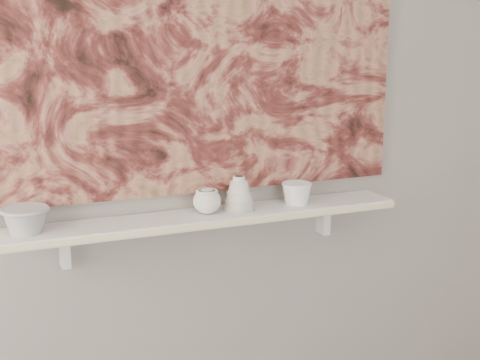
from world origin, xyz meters
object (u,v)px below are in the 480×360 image
painting (200,34)px  bowl_grey (25,220)px  shelf (210,217)px  cup_cream (207,201)px  bell_vessel (239,193)px  bowl_white (297,193)px

painting → bowl_grey: size_ratio=9.90×
shelf → bowl_grey: size_ratio=9.24×
cup_cream → bell_vessel: size_ratio=0.79×
cup_cream → bell_vessel: (0.12, 0.00, 0.02)m
bowl_grey → bell_vessel: 0.72m
painting → bowl_white: bearing=-13.4°
painting → bell_vessel: bearing=-36.1°
shelf → cup_cream: (-0.01, 0.00, 0.06)m
shelf → cup_cream: cup_cream is taller
cup_cream → bell_vessel: 0.12m
bell_vessel → bowl_white: bearing=0.0°
bowl_grey → cup_cream: size_ratio=1.56×
bell_vessel → cup_cream: bearing=180.0°
bowl_grey → bell_vessel: bearing=0.0°
painting → bowl_grey: 0.84m
painting → bowl_white: 0.67m
painting → cup_cream: (-0.01, -0.08, -0.57)m
shelf → bell_vessel: bell_vessel is taller
shelf → bowl_white: size_ratio=12.67×
shelf → bowl_white: bowl_white is taller
bowl_white → bell_vessel: bearing=180.0°
painting → bowl_grey: (-0.61, -0.08, -0.57)m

